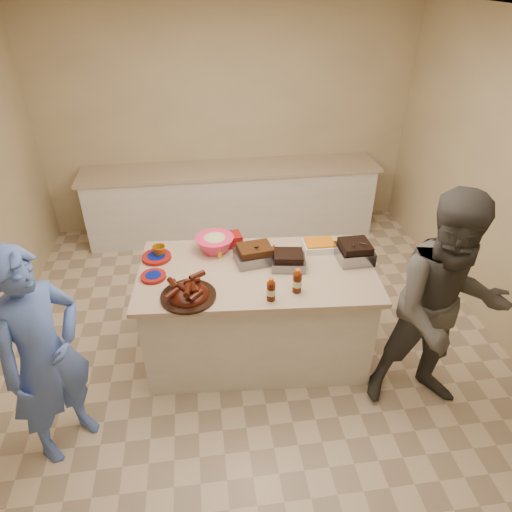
{
  "coord_description": "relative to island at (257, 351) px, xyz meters",
  "views": [
    {
      "loc": [
        -0.41,
        -3.0,
        2.98
      ],
      "look_at": [
        0.01,
        0.04,
        1.0
      ],
      "focal_mm": 32.0,
      "sensor_mm": 36.0,
      "label": 1
    }
  ],
  "objects": [
    {
      "name": "room",
      "position": [
        -0.01,
        0.01,
        0.0
      ],
      "size": [
        4.5,
        5.0,
        2.7
      ],
      "primitive_type": null,
      "color": "#D0BA8C",
      "rests_on": "ground"
    },
    {
      "name": "back_counter",
      "position": [
        -0.01,
        2.21,
        0.45
      ],
      "size": [
        3.6,
        0.64,
        0.9
      ],
      "primitive_type": null,
      "color": "silver",
      "rests_on": "ground"
    },
    {
      "name": "island",
      "position": [
        0.0,
        0.0,
        0.0
      ],
      "size": [
        1.97,
        1.14,
        0.9
      ],
      "primitive_type": null,
      "rotation": [
        0.0,
        0.0,
        -0.07
      ],
      "color": "silver",
      "rests_on": "ground"
    },
    {
      "name": "rib_platter",
      "position": [
        -0.55,
        -0.29,
        0.9
      ],
      "size": [
        0.52,
        0.52,
        0.16
      ],
      "primitive_type": null,
      "rotation": [
        0.0,
        0.0,
        -0.31
      ],
      "color": "#411107",
      "rests_on": "island"
    },
    {
      "name": "pulled_pork_tray",
      "position": [
        0.0,
        0.12,
        0.9
      ],
      "size": [
        0.35,
        0.28,
        0.09
      ],
      "primitive_type": "cube",
      "rotation": [
        0.0,
        0.0,
        0.16
      ],
      "color": "#47230F",
      "rests_on": "island"
    },
    {
      "name": "brisket_tray",
      "position": [
        0.26,
        0.01,
        0.9
      ],
      "size": [
        0.3,
        0.26,
        0.08
      ],
      "primitive_type": "cube",
      "rotation": [
        0.0,
        0.0,
        -0.15
      ],
      "color": "black",
      "rests_on": "island"
    },
    {
      "name": "roasting_pan",
      "position": [
        0.82,
        0.04,
        0.9
      ],
      "size": [
        0.28,
        0.28,
        0.11
      ],
      "primitive_type": "cube",
      "rotation": [
        0.0,
        0.0,
        0.02
      ],
      "color": "gray",
      "rests_on": "island"
    },
    {
      "name": "coleslaw_bowl",
      "position": [
        -0.31,
        0.34,
        0.9
      ],
      "size": [
        0.35,
        0.35,
        0.22
      ],
      "primitive_type": null,
      "rotation": [
        0.0,
        0.0,
        -0.07
      ],
      "color": "#F12B5B",
      "rests_on": "island"
    },
    {
      "name": "sausage_plate",
      "position": [
        0.08,
        0.25,
        0.9
      ],
      "size": [
        0.34,
        0.34,
        0.04
      ],
      "primitive_type": "cylinder",
      "rotation": [
        0.0,
        0.0,
        -0.33
      ],
      "color": "silver",
      "rests_on": "island"
    },
    {
      "name": "mac_cheese_dish",
      "position": [
        0.58,
        0.25,
        0.9
      ],
      "size": [
        0.28,
        0.21,
        0.07
      ],
      "primitive_type": "cube",
      "rotation": [
        0.0,
        0.0,
        -0.02
      ],
      "color": "orange",
      "rests_on": "island"
    },
    {
      "name": "bbq_bottle_a",
      "position": [
        0.05,
        -0.4,
        0.9
      ],
      "size": [
        0.07,
        0.07,
        0.19
      ],
      "primitive_type": "cylinder",
      "rotation": [
        0.0,
        0.0,
        -0.07
      ],
      "color": "#401305",
      "rests_on": "island"
    },
    {
      "name": "bbq_bottle_b",
      "position": [
        0.26,
        -0.32,
        0.9
      ],
      "size": [
        0.07,
        0.07,
        0.2
      ],
      "primitive_type": "cylinder",
      "rotation": [
        0.0,
        0.0,
        -0.07
      ],
      "color": "#401305",
      "rests_on": "island"
    },
    {
      "name": "mustard_bottle",
      "position": [
        -0.28,
        0.23,
        0.9
      ],
      "size": [
        0.04,
        0.04,
        0.11
      ],
      "primitive_type": "cylinder",
      "rotation": [
        0.0,
        0.0,
        -0.07
      ],
      "color": "yellow",
      "rests_on": "island"
    },
    {
      "name": "sauce_bowl",
      "position": [
        -0.03,
        0.25,
        0.9
      ],
      "size": [
        0.13,
        0.05,
        0.13
      ],
      "primitive_type": "imported",
      "rotation": [
        0.0,
        0.0,
        -0.07
      ],
      "color": "silver",
      "rests_on": "island"
    },
    {
      "name": "plate_stack_large",
      "position": [
        -0.81,
        0.28,
        0.9
      ],
      "size": [
        0.26,
        0.26,
        0.03
      ],
      "primitive_type": "cylinder",
      "rotation": [
        0.0,
        0.0,
        -0.07
      ],
      "color": "maroon",
      "rests_on": "island"
    },
    {
      "name": "plate_stack_small",
      "position": [
        -0.82,
        -0.0,
        0.9
      ],
      "size": [
        0.21,
        0.21,
        0.03
      ],
      "primitive_type": "cylinder",
      "rotation": [
        0.0,
        0.0,
        -0.07
      ],
      "color": "maroon",
      "rests_on": "island"
    },
    {
      "name": "plastic_cup",
      "position": [
        -0.78,
        0.31,
        0.9
      ],
      "size": [
        0.12,
        0.11,
        0.11
      ],
      "primitive_type": "imported",
      "rotation": [
        0.0,
        0.0,
        -0.07
      ],
      "color": "#965608",
      "rests_on": "island"
    },
    {
      "name": "basket_stack",
      "position": [
        -0.19,
        0.41,
        0.9
      ],
      "size": [
        0.23,
        0.19,
        0.1
      ],
      "primitive_type": "cube",
      "rotation": [
        0.0,
        0.0,
        0.17
      ],
      "color": "maroon",
      "rests_on": "island"
    },
    {
      "name": "guest_blue",
      "position": [
        -1.48,
        -0.7,
        0.0
      ],
      "size": [
        1.66,
        1.54,
        0.4
      ],
      "primitive_type": "imported",
      "rotation": [
        0.0,
        0.0,
        0.86
      ],
      "color": "#4E6EC8",
      "rests_on": "ground"
    },
    {
      "name": "guest_gray",
      "position": [
        1.25,
        -0.69,
        0.0
      ],
      "size": [
        1.1,
        1.91,
        0.69
      ],
      "primitive_type": "imported",
      "rotation": [
        0.0,
        0.0,
        -0.12
      ],
      "color": "#4F4D48",
      "rests_on": "ground"
    }
  ]
}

